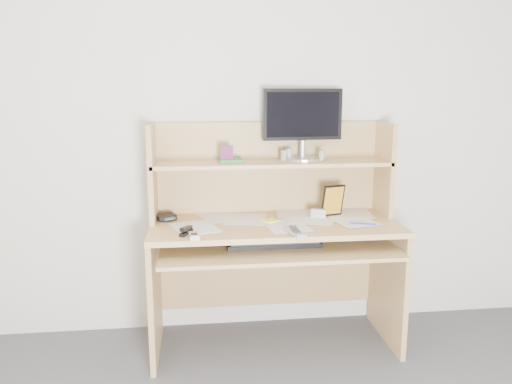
{
  "coord_description": "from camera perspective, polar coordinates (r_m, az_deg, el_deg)",
  "views": [
    {
      "loc": [
        -0.43,
        -1.22,
        1.48
      ],
      "look_at": [
        -0.11,
        1.43,
        0.94
      ],
      "focal_mm": 35.0,
      "sensor_mm": 36.0,
      "label": 1
    }
  ],
  "objects": [
    {
      "name": "game_case",
      "position": [
        2.97,
        8.78,
        -0.96
      ],
      "size": [
        0.13,
        0.05,
        0.19
      ],
      "primitive_type": "cube",
      "rotation": [
        0.0,
        0.0,
        0.27
      ],
      "color": "black",
      "rests_on": "paper_clutter"
    },
    {
      "name": "chip_stack_c",
      "position": [
        2.97,
        3.49,
        4.11
      ],
      "size": [
        0.04,
        0.04,
        0.05
      ],
      "primitive_type": "cylinder",
      "rotation": [
        0.0,
        0.0,
        -0.16
      ],
      "color": "black",
      "rests_on": "desk"
    },
    {
      "name": "keyboard",
      "position": [
        2.76,
        2.0,
        -5.72
      ],
      "size": [
        0.51,
        0.18,
        0.04
      ],
      "rotation": [
        0.0,
        0.0,
        0.0
      ],
      "color": "black",
      "rests_on": "desk"
    },
    {
      "name": "flip_phone",
      "position": [
        2.54,
        -7.1,
        -4.91
      ],
      "size": [
        0.06,
        0.1,
        0.02
      ],
      "primitive_type": "cube",
      "rotation": [
        0.0,
        0.0,
        0.11
      ],
      "color": "#BBBBBE",
      "rests_on": "paper_clutter"
    },
    {
      "name": "paper_clutter",
      "position": [
        2.83,
        2.17,
        -3.47
      ],
      "size": [
        1.32,
        0.54,
        0.01
      ],
      "primitive_type": "cube",
      "color": "silver",
      "rests_on": "desk"
    },
    {
      "name": "stapler",
      "position": [
        2.62,
        -7.99,
        -4.33
      ],
      "size": [
        0.07,
        0.12,
        0.04
      ],
      "primitive_type": "cube",
      "rotation": [
        0.0,
        0.0,
        -0.4
      ],
      "color": "black",
      "rests_on": "paper_clutter"
    },
    {
      "name": "desk",
      "position": [
        2.92,
        1.92,
        -4.17
      ],
      "size": [
        1.4,
        0.7,
        1.3
      ],
      "color": "tan",
      "rests_on": "floor"
    },
    {
      "name": "tv_remote",
      "position": [
        2.6,
        4.45,
        -4.55
      ],
      "size": [
        0.09,
        0.2,
        0.02
      ],
      "primitive_type": "cube",
      "rotation": [
        0.0,
        0.0,
        0.21
      ],
      "color": "gray",
      "rests_on": "paper_clutter"
    },
    {
      "name": "blue_pen",
      "position": [
        2.84,
        12.16,
        -3.54
      ],
      "size": [
        0.14,
        0.05,
        0.01
      ],
      "primitive_type": "cylinder",
      "rotation": [
        1.57,
        0.0,
        1.23
      ],
      "color": "#1833B5",
      "rests_on": "paper_clutter"
    },
    {
      "name": "wallet",
      "position": [
        2.94,
        -10.31,
        -2.78
      ],
      "size": [
        0.13,
        0.12,
        0.03
      ],
      "primitive_type": "cube",
      "rotation": [
        0.0,
        0.0,
        0.43
      ],
      "color": "black",
      "rests_on": "paper_clutter"
    },
    {
      "name": "back_wall",
      "position": [
        3.06,
        1.31,
        7.11
      ],
      "size": [
        3.6,
        0.04,
        2.5
      ],
      "primitive_type": "cube",
      "color": "silver",
      "rests_on": "floor"
    },
    {
      "name": "shelf_book",
      "position": [
        2.91,
        -2.94,
        3.7
      ],
      "size": [
        0.14,
        0.19,
        0.02
      ],
      "primitive_type": "cube",
      "rotation": [
        0.0,
        0.0,
        0.04
      ],
      "color": "#348455",
      "rests_on": "desk"
    },
    {
      "name": "monitor",
      "position": [
        2.98,
        5.37,
        7.97
      ],
      "size": [
        0.48,
        0.24,
        0.42
      ],
      "rotation": [
        0.0,
        0.0,
        0.1
      ],
      "color": "#A9A9AE",
      "rests_on": "desk"
    },
    {
      "name": "chip_stack_a",
      "position": [
        2.94,
        3.23,
        4.2
      ],
      "size": [
        0.05,
        0.05,
        0.06
      ],
      "primitive_type": "cylinder",
      "rotation": [
        0.0,
        0.0,
        -0.2
      ],
      "color": "black",
      "rests_on": "desk"
    },
    {
      "name": "card_box",
      "position": [
        2.85,
        -3.35,
        4.35
      ],
      "size": [
        0.07,
        0.02,
        0.1
      ],
      "primitive_type": "cube",
      "rotation": [
        0.0,
        0.0,
        -0.03
      ],
      "color": "maroon",
      "rests_on": "desk"
    },
    {
      "name": "chip_stack_d",
      "position": [
        2.93,
        7.52,
        4.11
      ],
      "size": [
        0.04,
        0.04,
        0.06
      ],
      "primitive_type": "cylinder",
      "rotation": [
        0.0,
        0.0,
        0.2
      ],
      "color": "silver",
      "rests_on": "desk"
    },
    {
      "name": "digital_camera",
      "position": [
        2.93,
        7.14,
        -2.44
      ],
      "size": [
        0.09,
        0.06,
        0.05
      ],
      "primitive_type": "cube",
      "rotation": [
        0.0,
        0.0,
        -0.32
      ],
      "color": "#B5B5B8",
      "rests_on": "paper_clutter"
    },
    {
      "name": "chip_stack_b",
      "position": [
        2.96,
        3.76,
        4.31
      ],
      "size": [
        0.05,
        0.05,
        0.07
      ],
      "primitive_type": "cylinder",
      "rotation": [
        0.0,
        0.0,
        -0.27
      ],
      "color": "silver",
      "rests_on": "desk"
    },
    {
      "name": "sticky_note_pad",
      "position": [
        2.86,
        1.69,
        -3.29
      ],
      "size": [
        0.11,
        0.11,
        0.01
      ],
      "primitive_type": "cube",
      "rotation": [
        0.0,
        0.0,
        0.51
      ],
      "color": "#FEFF43",
      "rests_on": "desk"
    }
  ]
}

